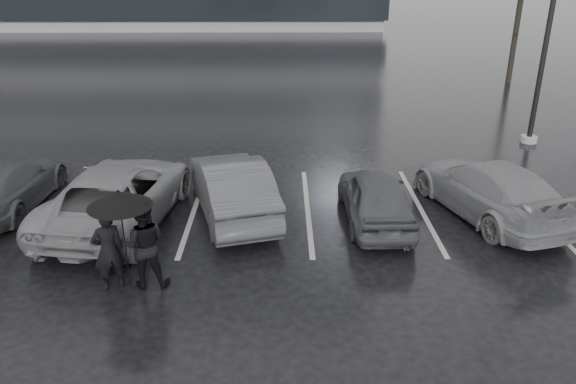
# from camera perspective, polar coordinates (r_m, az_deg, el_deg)

# --- Properties ---
(ground) EXTENTS (160.00, 160.00, 0.00)m
(ground) POSITION_cam_1_polar(r_m,az_deg,el_deg) (11.66, -0.44, -6.92)
(ground) COLOR black
(ground) RESTS_ON ground
(car_main) EXTENTS (1.52, 3.62, 1.22)m
(car_main) POSITION_cam_1_polar(r_m,az_deg,el_deg) (13.19, 8.90, -0.50)
(car_main) COLOR black
(car_main) RESTS_ON ground
(car_west_a) EXTENTS (2.59, 4.54, 1.42)m
(car_west_a) POSITION_cam_1_polar(r_m,az_deg,el_deg) (13.45, -5.71, 0.60)
(car_west_a) COLOR #2B2B2D
(car_west_a) RESTS_ON ground
(car_west_b) EXTENTS (3.02, 5.32, 1.40)m
(car_west_b) POSITION_cam_1_polar(r_m,az_deg,el_deg) (13.56, -16.86, -0.17)
(car_west_b) COLOR #535356
(car_west_b) RESTS_ON ground
(car_west_c) EXTENTS (1.74, 4.16, 1.20)m
(car_west_c) POSITION_cam_1_polar(r_m,az_deg,el_deg) (15.38, -26.62, 0.66)
(car_west_c) COLOR black
(car_west_c) RESTS_ON ground
(car_east) EXTENTS (3.16, 4.94, 1.33)m
(car_east) POSITION_cam_1_polar(r_m,az_deg,el_deg) (14.18, 19.71, 0.32)
(car_east) COLOR #535356
(car_east) RESTS_ON ground
(pedestrian_left) EXTENTS (0.70, 0.62, 1.60)m
(pedestrian_left) POSITION_cam_1_polar(r_m,az_deg,el_deg) (10.89, -17.79, -5.65)
(pedestrian_left) COLOR black
(pedestrian_left) RESTS_ON ground
(pedestrian_right) EXTENTS (0.88, 0.71, 1.73)m
(pedestrian_right) POSITION_cam_1_polar(r_m,az_deg,el_deg) (10.78, -14.40, -5.17)
(pedestrian_right) COLOR black
(pedestrian_right) RESTS_ON ground
(umbrella) EXTENTS (1.17, 1.17, 1.98)m
(umbrella) POSITION_cam_1_polar(r_m,az_deg,el_deg) (10.45, -16.79, -0.67)
(umbrella) COLOR black
(umbrella) RESTS_ON ground
(lamp_post) EXTENTS (0.53, 0.53, 9.65)m
(lamp_post) POSITION_cam_1_polar(r_m,az_deg,el_deg) (19.65, 25.32, 16.94)
(lamp_post) COLOR gray
(lamp_post) RESTS_ON ground
(stall_stripes) EXTENTS (19.72, 5.00, 0.00)m
(stall_stripes) POSITION_cam_1_polar(r_m,az_deg,el_deg) (13.90, -3.78, -1.74)
(stall_stripes) COLOR #9A9A9D
(stall_stripes) RESTS_ON ground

